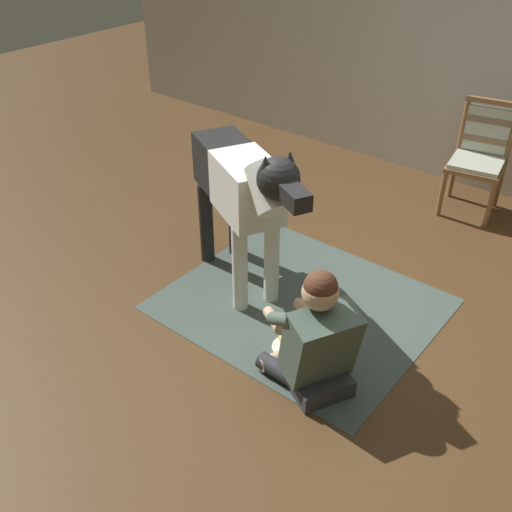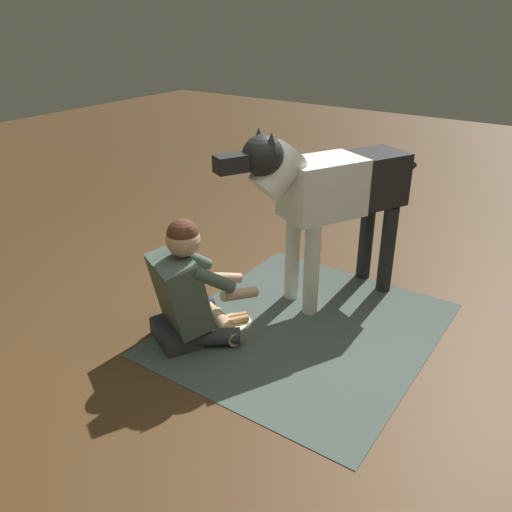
{
  "view_description": "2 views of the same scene",
  "coord_description": "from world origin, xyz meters",
  "px_view_note": "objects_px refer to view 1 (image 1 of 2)",
  "views": [
    {
      "loc": [
        1.57,
        -2.81,
        2.65
      ],
      "look_at": [
        -0.48,
        -0.26,
        0.45
      ],
      "focal_mm": 41.12,
      "sensor_mm": 36.0,
      "label": 1
    },
    {
      "loc": [
        2.36,
        1.38,
        1.97
      ],
      "look_at": [
        -0.01,
        -0.24,
        0.58
      ],
      "focal_mm": 36.78,
      "sensor_mm": 36.0,
      "label": 2
    }
  ],
  "objects_px": {
    "person_sitting_on_floor": "(316,340)",
    "large_dog": "(243,189)",
    "hot_dog_on_plate": "(289,345)",
    "dining_chair_left_of_pair": "(480,152)"
  },
  "relations": [
    {
      "from": "person_sitting_on_floor",
      "to": "hot_dog_on_plate",
      "type": "relative_size",
      "value": 3.73
    },
    {
      "from": "person_sitting_on_floor",
      "to": "large_dog",
      "type": "relative_size",
      "value": 0.56
    },
    {
      "from": "person_sitting_on_floor",
      "to": "large_dog",
      "type": "xyz_separation_m",
      "value": [
        -0.95,
        0.48,
        0.49
      ]
    },
    {
      "from": "dining_chair_left_of_pair",
      "to": "large_dog",
      "type": "distance_m",
      "value": 2.42
    },
    {
      "from": "hot_dog_on_plate",
      "to": "person_sitting_on_floor",
      "type": "bearing_deg",
      "value": -26.96
    },
    {
      "from": "large_dog",
      "to": "hot_dog_on_plate",
      "type": "xyz_separation_m",
      "value": [
        0.65,
        -0.33,
        -0.8
      ]
    },
    {
      "from": "hot_dog_on_plate",
      "to": "large_dog",
      "type": "bearing_deg",
      "value": 153.04
    },
    {
      "from": "dining_chair_left_of_pair",
      "to": "person_sitting_on_floor",
      "type": "height_order",
      "value": "dining_chair_left_of_pair"
    },
    {
      "from": "large_dog",
      "to": "person_sitting_on_floor",
      "type": "bearing_deg",
      "value": -26.96
    },
    {
      "from": "large_dog",
      "to": "hot_dog_on_plate",
      "type": "bearing_deg",
      "value": -26.96
    }
  ]
}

